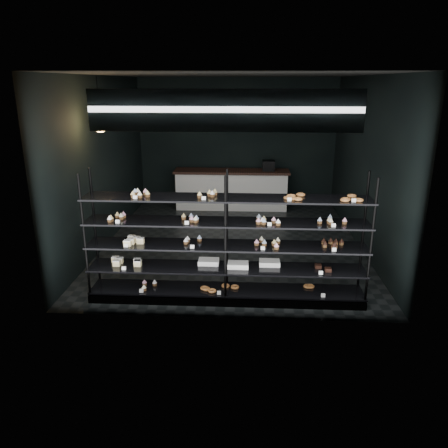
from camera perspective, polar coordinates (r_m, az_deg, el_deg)
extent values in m
cube|color=black|center=(8.83, 1.08, -2.30)|extent=(5.00, 6.00, 0.01)
cube|color=black|center=(8.28, 1.22, 18.87)|extent=(5.00, 6.00, 0.01)
cube|color=black|center=(11.37, 1.70, 10.58)|extent=(5.00, 0.01, 3.20)
cube|color=black|center=(5.48, 0.01, 2.46)|extent=(5.00, 0.01, 3.20)
cube|color=black|center=(8.86, -15.40, 7.82)|extent=(0.01, 6.00, 3.20)
cube|color=black|center=(8.69, 18.00, 7.40)|extent=(0.01, 6.00, 3.20)
cube|color=black|center=(6.56, 0.27, -9.29)|extent=(4.00, 0.50, 0.12)
cylinder|color=black|center=(6.39, -17.75, -1.92)|extent=(0.04, 0.04, 1.85)
cylinder|color=black|center=(6.78, -16.48, -0.66)|extent=(0.04, 0.04, 1.85)
cylinder|color=black|center=(5.99, 0.18, -2.37)|extent=(0.04, 0.04, 1.85)
cylinder|color=black|center=(6.40, 0.39, -1.00)|extent=(0.04, 0.04, 1.85)
cylinder|color=black|center=(6.21, 18.66, -2.60)|extent=(0.04, 0.04, 1.85)
cylinder|color=black|center=(6.61, 17.70, -1.26)|extent=(0.04, 0.04, 1.85)
cube|color=black|center=(6.52, 0.28, -8.59)|extent=(4.00, 0.50, 0.03)
cube|color=black|center=(6.37, 0.28, -5.77)|extent=(4.00, 0.50, 0.02)
cube|color=black|center=(6.24, 0.29, -2.83)|extent=(4.00, 0.50, 0.02)
cube|color=black|center=(6.13, 0.29, 0.23)|extent=(4.00, 0.50, 0.02)
cube|color=black|center=(6.03, 0.30, 3.40)|extent=(4.00, 0.50, 0.02)
cube|color=white|center=(6.03, -11.41, 3.41)|extent=(0.06, 0.04, 0.06)
cube|color=white|center=(5.87, -2.94, 3.35)|extent=(0.06, 0.04, 0.06)
cube|color=white|center=(5.86, 8.43, 3.16)|extent=(0.05, 0.04, 0.06)
cube|color=white|center=(5.99, 16.17, 2.96)|extent=(0.06, 0.04, 0.06)
cube|color=white|center=(6.19, -13.38, 0.27)|extent=(0.06, 0.04, 0.06)
cube|color=white|center=(5.99, -4.86, 0.13)|extent=(0.05, 0.04, 0.06)
cube|color=white|center=(5.94, 5.66, -0.05)|extent=(0.05, 0.04, 0.06)
cube|color=white|center=(6.05, 14.14, -0.19)|extent=(0.06, 0.04, 0.06)
cube|color=white|center=(6.29, -12.71, -2.77)|extent=(0.06, 0.04, 0.06)
cube|color=white|center=(6.10, -3.96, -3.01)|extent=(0.06, 0.04, 0.06)
cube|color=white|center=(6.06, 5.52, -3.19)|extent=(0.05, 0.04, 0.06)
cube|color=white|center=(6.18, 14.42, -3.29)|extent=(0.06, 0.04, 0.06)
cube|color=white|center=(6.43, -13.10, -5.67)|extent=(0.06, 0.04, 0.06)
cube|color=white|center=(6.28, 12.96, -6.25)|extent=(0.06, 0.04, 0.06)
cube|color=white|center=(6.52, -10.96, -8.57)|extent=(0.06, 0.04, 0.06)
cube|color=white|center=(6.35, -0.65, -8.99)|extent=(0.05, 0.04, 0.06)
cube|color=white|center=(6.43, 12.61, -9.10)|extent=(0.06, 0.04, 0.06)
cube|color=#0C113C|center=(5.37, 0.05, 14.59)|extent=(3.20, 0.04, 0.45)
cube|color=white|center=(5.35, 0.04, 14.58)|extent=(3.30, 0.02, 0.50)
cylinder|color=black|center=(7.51, -16.16, 15.98)|extent=(0.01, 0.01, 0.57)
sphere|color=#F0A554|center=(7.53, -15.86, 12.63)|extent=(0.31, 0.31, 0.31)
cube|color=silver|center=(11.09, 0.99, 4.40)|extent=(2.76, 0.60, 0.92)
cube|color=black|center=(10.99, 1.01, 6.89)|extent=(2.87, 0.65, 0.06)
cube|color=black|center=(10.97, 5.82, 7.60)|extent=(0.30, 0.30, 0.25)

